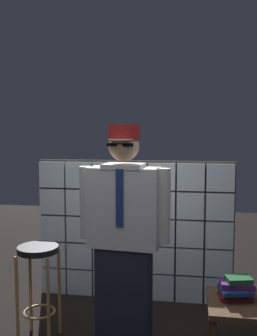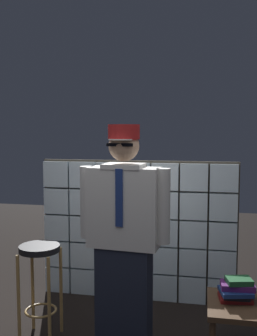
{
  "view_description": "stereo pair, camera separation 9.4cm",
  "coord_description": "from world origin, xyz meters",
  "px_view_note": "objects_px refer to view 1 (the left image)",
  "views": [
    {
      "loc": [
        0.58,
        -2.51,
        1.76
      ],
      "look_at": [
        0.11,
        0.37,
        1.48
      ],
      "focal_mm": 41.43,
      "sensor_mm": 36.0,
      "label": 1
    },
    {
      "loc": [
        0.67,
        -2.49,
        1.76
      ],
      "look_at": [
        0.11,
        0.37,
        1.48
      ],
      "focal_mm": 41.43,
      "sensor_mm": 36.0,
      "label": 2
    }
  ],
  "objects_px": {
    "side_table": "(243,310)",
    "bar_stool": "(38,271)",
    "standing_person": "(124,237)",
    "book_stack": "(236,289)"
  },
  "relations": [
    {
      "from": "standing_person",
      "to": "bar_stool",
      "type": "height_order",
      "value": "standing_person"
    },
    {
      "from": "standing_person",
      "to": "bar_stool",
      "type": "relative_size",
      "value": 2.24
    },
    {
      "from": "standing_person",
      "to": "side_table",
      "type": "height_order",
      "value": "standing_person"
    },
    {
      "from": "standing_person",
      "to": "book_stack",
      "type": "relative_size",
      "value": 6.67
    },
    {
      "from": "side_table",
      "to": "bar_stool",
      "type": "bearing_deg",
      "value": 176.27
    },
    {
      "from": "standing_person",
      "to": "book_stack",
      "type": "bearing_deg",
      "value": 6.38
    },
    {
      "from": "bar_stool",
      "to": "book_stack",
      "type": "xyz_separation_m",
      "value": [
        1.59,
        -0.06,
        -0.02
      ]
    },
    {
      "from": "standing_person",
      "to": "side_table",
      "type": "bearing_deg",
      "value": 3.57
    },
    {
      "from": "bar_stool",
      "to": "standing_person",
      "type": "bearing_deg",
      "value": -6.44
    },
    {
      "from": "side_table",
      "to": "standing_person",
      "type": "bearing_deg",
      "value": 178.5
    }
  ]
}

